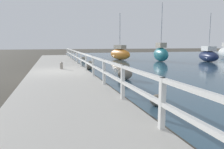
% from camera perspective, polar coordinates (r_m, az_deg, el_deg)
% --- Properties ---
extents(ground_plane, '(120.00, 120.00, 0.00)m').
position_cam_1_polar(ground_plane, '(12.90, -13.56, -0.35)').
color(ground_plane, '#4C473D').
extents(dock_walkway, '(3.29, 36.00, 0.27)m').
position_cam_1_polar(dock_walkway, '(12.88, -13.58, 0.25)').
color(dock_walkway, beige).
rests_on(dock_walkway, ground).
extents(railing, '(0.10, 32.50, 0.96)m').
position_cam_1_polar(railing, '(12.93, -6.82, 3.96)').
color(railing, white).
rests_on(railing, dock_walkway).
extents(boulder_upstream, '(0.46, 0.42, 0.35)m').
position_cam_1_polar(boulder_upstream, '(6.68, 11.83, -6.58)').
color(boulder_upstream, slate).
rests_on(boulder_upstream, ground).
extents(boulder_water_edge, '(0.52, 0.47, 0.39)m').
position_cam_1_polar(boulder_water_edge, '(18.57, -5.69, 2.97)').
color(boulder_water_edge, gray).
rests_on(boulder_water_edge, ground).
extents(boulder_mid_strip, '(0.67, 0.60, 0.50)m').
position_cam_1_polar(boulder_mid_strip, '(22.98, -7.38, 4.06)').
color(boulder_mid_strip, gray).
rests_on(boulder_mid_strip, ground).
extents(boulder_downstream, '(0.61, 0.54, 0.45)m').
position_cam_1_polar(boulder_downstream, '(15.68, -6.05, 2.14)').
color(boulder_downstream, slate).
rests_on(boulder_downstream, ground).
extents(boulder_far_strip, '(0.77, 0.69, 0.58)m').
position_cam_1_polar(boulder_far_strip, '(11.26, 3.42, 0.14)').
color(boulder_far_strip, slate).
rests_on(boulder_far_strip, ground).
extents(boulder_near_dock, '(0.41, 0.37, 0.31)m').
position_cam_1_polar(boulder_near_dock, '(16.01, -5.61, 2.00)').
color(boulder_near_dock, gray).
rests_on(boulder_near_dock, ground).
extents(mooring_bollard, '(0.19, 0.19, 0.45)m').
position_cam_1_polar(mooring_bollard, '(13.90, -13.07, 2.33)').
color(mooring_bollard, gray).
rests_on(mooring_bollard, dock_walkway).
extents(sailboat_teal, '(1.20, 3.09, 5.90)m').
position_cam_1_polar(sailboat_teal, '(23.22, 12.61, 5.40)').
color(sailboat_teal, '#1E707A').
rests_on(sailboat_teal, water_surface).
extents(sailboat_orange, '(1.81, 4.28, 5.20)m').
position_cam_1_polar(sailboat_orange, '(25.08, 2.05, 5.52)').
color(sailboat_orange, orange).
rests_on(sailboat_orange, water_surface).
extents(sailboat_navy, '(2.22, 3.96, 4.85)m').
position_cam_1_polar(sailboat_navy, '(24.36, 23.84, 4.63)').
color(sailboat_navy, '#192347').
rests_on(sailboat_navy, water_surface).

